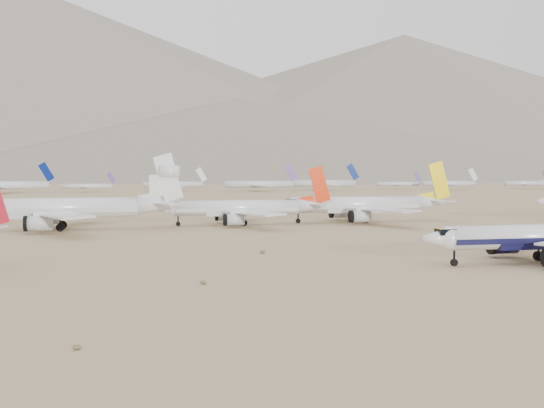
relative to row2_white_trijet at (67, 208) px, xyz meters
The scene contains 8 objects.
ground 96.08m from the row2_white_trijet, 45.44° to the right, with size 7000.00×7000.00×0.00m, color #8D7052.
row2_gold_tail 78.34m from the row2_white_trijet, ahead, with size 47.65×46.60×16.97m.
row2_orange_tail 44.35m from the row2_white_trijet, ahead, with size 43.70×42.75×15.59m.
row2_white_trijet is the anchor object (origin of this frame).
distant_storage_row 289.52m from the row2_white_trijet, 68.04° to the left, with size 613.51×65.63×16.36m.
mountain_range 1596.38m from the row2_white_trijet, 85.03° to the left, with size 7354.00×3024.00×470.00m.
foothills 1192.02m from the row2_white_trijet, 60.07° to the left, with size 4637.50×1395.00×155.00m.
desert_scrub 100.99m from the row2_white_trijet, 66.39° to the right, with size 219.83×121.67×0.63m.
Camera 1 is at (-53.86, -101.33, 14.83)m, focal length 45.00 mm.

